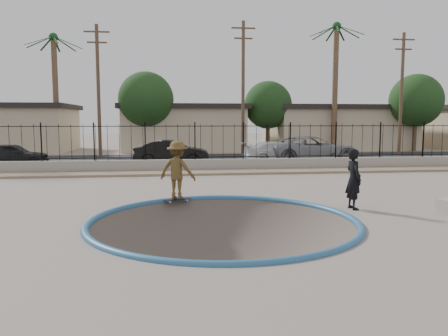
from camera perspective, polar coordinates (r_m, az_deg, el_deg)
name	(u,v)px	position (r m, az deg, el deg)	size (l,w,h in m)	color
ground	(193,187)	(24.28, -4.03, -2.51)	(120.00, 120.00, 2.20)	gray
bowl_pit	(223,222)	(11.35, -0.08, -7.04)	(6.84, 6.84, 1.80)	#4E413C
coping_ring	(223,222)	(11.35, -0.08, -7.04)	(7.04, 7.04, 0.20)	#285B85
rock_strip	(197,173)	(21.36, -3.60, -0.59)	(42.00, 1.60, 0.11)	#9F8468
retaining_wall	(195,165)	(22.42, -3.79, 0.36)	(42.00, 0.45, 0.60)	gray
fence	(195,142)	(22.33, -3.81, 3.43)	(40.00, 0.04, 1.80)	black
street	(189,159)	(29.11, -4.64, 1.17)	(90.00, 8.00, 0.04)	black
house_west	(2,128)	(40.79, -27.01, 4.73)	(11.60, 8.60, 3.90)	#BEAE87
house_center	(183,127)	(38.49, -5.37, 5.34)	(10.60, 8.60, 3.90)	#BEAE87
house_east	(336,127)	(41.43, 14.45, 5.23)	(12.60, 8.60, 3.90)	#BEAE87
palm_mid	(55,67)	(37.19, -21.25, 12.18)	(2.30, 2.30, 9.30)	brown
palm_right	(336,60)	(36.81, 14.39, 13.48)	(2.30, 2.30, 10.30)	brown
utility_pole_left	(98,89)	(31.36, -16.09, 9.89)	(1.70, 0.24, 9.00)	#473323
utility_pole_mid	(243,87)	(31.51, 2.51, 10.57)	(1.70, 0.24, 9.50)	#473323
utility_pole_right	(402,92)	(35.58, 22.17, 9.22)	(1.70, 0.24, 9.00)	#473323
street_tree_left	(146,100)	(35.02, -10.16, 8.79)	(4.32, 4.32, 6.36)	#473323
street_tree_mid	(268,105)	(36.95, 5.78, 8.18)	(3.96, 3.96, 5.83)	#473323
street_tree_right	(416,101)	(39.65, 23.79, 8.06)	(4.32, 4.32, 6.36)	#473323
skater	(177,173)	(14.06, -6.11, -0.64)	(1.20, 0.69, 1.85)	brown
skateboard	(178,199)	(14.19, -6.07, -4.11)	(0.90, 0.52, 0.08)	black
videographer	(354,179)	(13.34, 16.57, -1.39)	(0.65, 0.43, 1.79)	black
car_a	(12,155)	(26.82, -25.99, 1.56)	(1.55, 3.86, 1.32)	black
car_b	(172,152)	(25.43, -6.82, 2.03)	(1.49, 4.27, 1.41)	black
car_c	(279,152)	(26.29, 7.25, 2.04)	(1.80, 4.43, 1.29)	silver
car_d	(312,149)	(27.21, 11.48, 2.42)	(2.62, 5.69, 1.58)	gray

